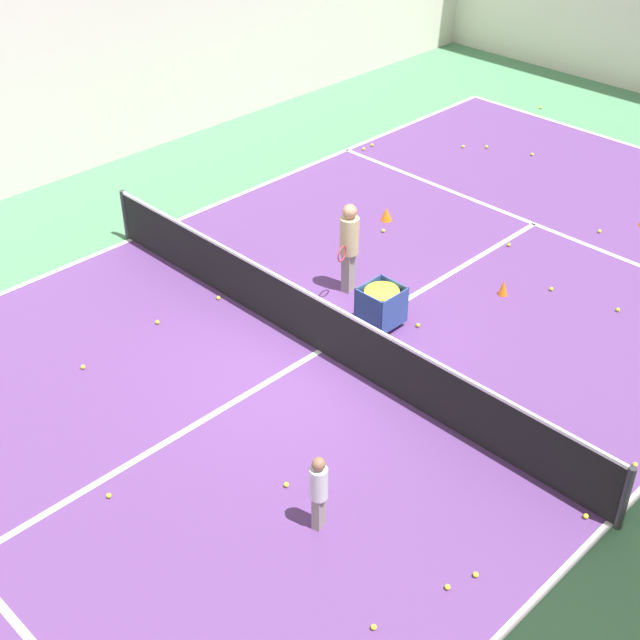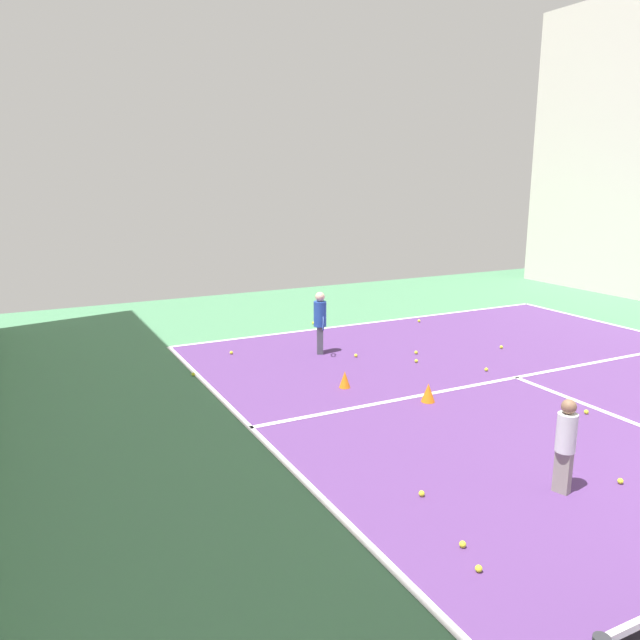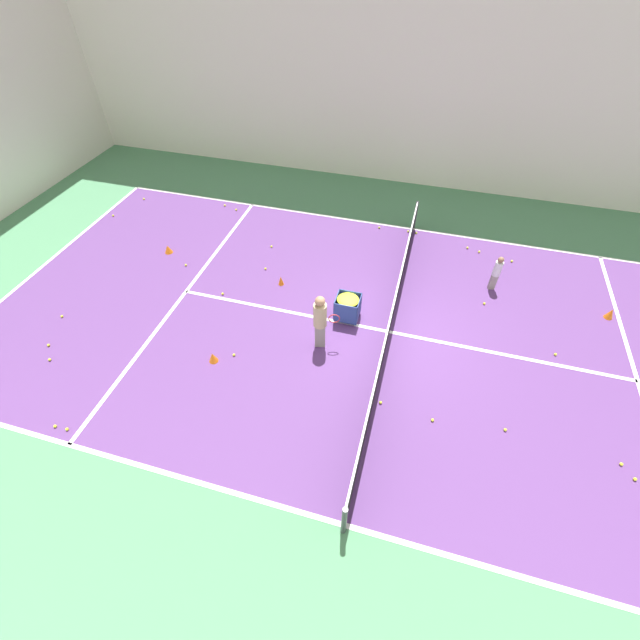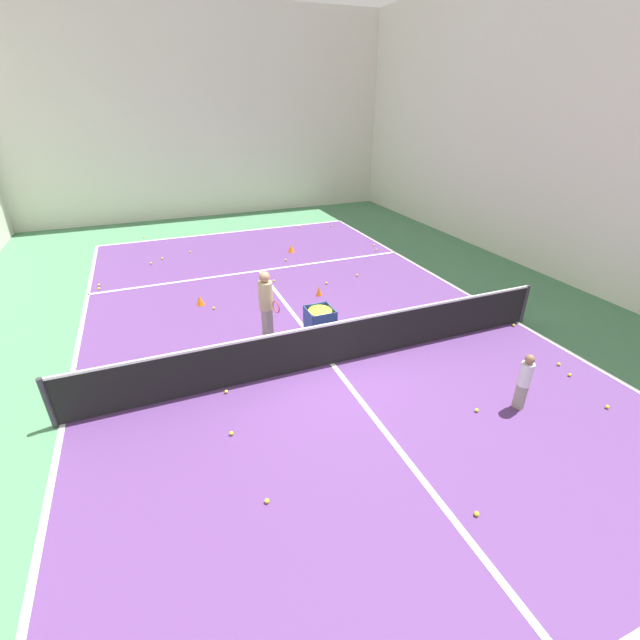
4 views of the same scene
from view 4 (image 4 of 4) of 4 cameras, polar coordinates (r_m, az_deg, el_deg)
name	(u,v)px [view 4 (image 4 of 4)]	position (r m, az deg, el deg)	size (l,w,h in m)	color
ground_plane	(332,364)	(9.12, 1.62, -5.87)	(32.22, 32.22, 0.00)	#477F56
court_playing_area	(332,364)	(9.12, 1.62, -5.86)	(10.16, 21.65, 0.00)	#563370
line_baseline_far	(230,232)	(18.74, -11.94, 11.37)	(10.16, 0.10, 0.00)	white
line_sideline_left	(63,424)	(8.81, -31.11, -11.83)	(0.10, 21.65, 0.00)	white
line_sideline_right	(517,322)	(11.85, 24.78, -0.25)	(0.10, 21.65, 0.00)	white
line_service_far	(260,271)	(14.20, -8.05, 6.53)	(10.16, 0.10, 0.00)	white
line_centre_service	(332,364)	(9.12, 1.62, -5.84)	(0.10, 11.91, 0.00)	white
hall_enclosure_far	(205,116)	(21.39, -15.11, 24.82)	(16.74, 0.15, 8.68)	silver
tennis_net	(332,343)	(8.85, 1.66, -3.09)	(10.46, 0.10, 0.99)	#2D2D33
coach_at_net	(266,301)	(9.75, -7.19, 2.56)	(0.40, 0.66, 1.64)	gray
child_midcourt	(525,378)	(8.38, 25.64, -7.02)	(0.28, 0.28, 1.12)	gray
ball_cart	(320,316)	(9.87, 0.00, 0.49)	(0.60, 0.64, 0.75)	#2D478C
training_cone_0	(200,300)	(12.06, -15.70, 2.54)	(0.23, 0.23, 0.27)	orange
training_cone_2	(291,248)	(15.88, -3.88, 9.51)	(0.25, 0.25, 0.26)	orange
training_cone_3	(319,291)	(12.18, -0.15, 3.91)	(0.17, 0.17, 0.29)	orange
tennis_ball_0	(331,226)	(19.21, 1.52, 12.43)	(0.07, 0.07, 0.07)	yellow
tennis_ball_2	(99,288)	(14.19, -27.39, 3.75)	(0.07, 0.07, 0.07)	yellow
tennis_ball_4	(570,375)	(10.08, 30.34, -6.32)	(0.07, 0.07, 0.07)	yellow
tennis_ball_5	(299,227)	(19.10, -2.76, 12.32)	(0.07, 0.07, 0.07)	yellow
tennis_ball_6	(214,308)	(11.75, -13.97, 1.55)	(0.07, 0.07, 0.07)	yellow
tennis_ball_8	(607,407)	(9.47, 33.95, -9.58)	(0.07, 0.07, 0.07)	yellow
tennis_ball_12	(267,501)	(6.49, -7.09, -22.82)	(0.07, 0.07, 0.07)	yellow
tennis_ball_13	(144,237)	(18.94, -22.42, 10.17)	(0.07, 0.07, 0.07)	yellow
tennis_ball_15	(151,263)	(15.72, -21.60, 7.05)	(0.07, 0.07, 0.07)	yellow
tennis_ball_16	(331,324)	(10.60, 1.46, -0.55)	(0.07, 0.07, 0.07)	yellow
tennis_ball_19	(477,514)	(6.66, 20.17, -23.09)	(0.07, 0.07, 0.07)	yellow
tennis_ball_20	(286,260)	(14.99, -4.58, 7.99)	(0.07, 0.07, 0.07)	yellow
tennis_ball_21	(231,433)	(7.53, -11.73, -14.57)	(0.07, 0.07, 0.07)	yellow
tennis_ball_23	(99,285)	(14.47, -27.37, 4.18)	(0.07, 0.07, 0.07)	yellow
tennis_ball_24	(514,325)	(11.57, 24.43, -0.65)	(0.07, 0.07, 0.07)	yellow
tennis_ball_25	(559,364)	(10.35, 29.24, -5.16)	(0.07, 0.07, 0.07)	yellow
tennis_ball_26	(478,305)	(12.35, 20.31, 1.90)	(0.07, 0.07, 0.07)	yellow
tennis_ball_27	(326,283)	(13.00, 0.87, 4.95)	(0.07, 0.07, 0.07)	yellow
tennis_ball_28	(190,252)	(16.48, -16.95, 8.69)	(0.07, 0.07, 0.07)	yellow
tennis_ball_29	(162,258)	(16.07, -20.26, 7.70)	(0.07, 0.07, 0.07)	yellow
tennis_ball_30	(357,275)	(13.65, 4.96, 5.97)	(0.07, 0.07, 0.07)	yellow
tennis_ball_32	(226,392)	(8.46, -12.39, -9.30)	(0.07, 0.07, 0.07)	yellow
tennis_ball_33	(274,281)	(13.24, -6.16, 5.23)	(0.07, 0.07, 0.07)	yellow
tennis_ball_35	(374,245)	(16.66, 7.15, 9.87)	(0.07, 0.07, 0.07)	yellow
tennis_ball_36	(477,410)	(8.33, 20.17, -11.21)	(0.07, 0.07, 0.07)	yellow
tennis_ball_37	(506,320)	(11.75, 23.54, -0.04)	(0.07, 0.07, 0.07)	yellow
tennis_ball_38	(376,250)	(16.15, 7.52, 9.27)	(0.07, 0.07, 0.07)	yellow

